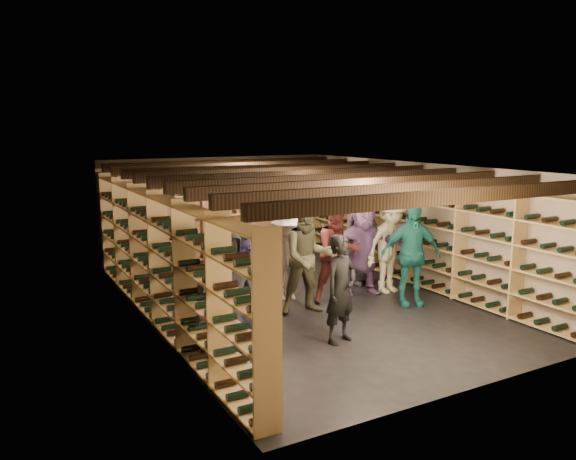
# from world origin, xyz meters

# --- Properties ---
(ground) EXTENTS (8.00, 8.00, 0.00)m
(ground) POSITION_xyz_m (0.00, 0.00, 0.00)
(ground) COLOR black
(ground) RESTS_ON ground
(walls) EXTENTS (5.52, 8.02, 2.40)m
(walls) POSITION_xyz_m (0.00, 0.00, 1.20)
(walls) COLOR tan
(walls) RESTS_ON ground
(ceiling) EXTENTS (5.50, 8.00, 0.01)m
(ceiling) POSITION_xyz_m (0.00, 0.00, 2.40)
(ceiling) COLOR beige
(ceiling) RESTS_ON walls
(ceiling_joists) EXTENTS (5.40, 7.12, 0.18)m
(ceiling_joists) POSITION_xyz_m (0.00, 0.00, 2.26)
(ceiling_joists) COLOR black
(ceiling_joists) RESTS_ON ground
(wine_rack_left) EXTENTS (0.32, 7.50, 2.15)m
(wine_rack_left) POSITION_xyz_m (-2.57, 0.00, 1.08)
(wine_rack_left) COLOR tan
(wine_rack_left) RESTS_ON ground
(wine_rack_right) EXTENTS (0.32, 7.50, 2.15)m
(wine_rack_right) POSITION_xyz_m (2.57, 0.00, 1.08)
(wine_rack_right) COLOR tan
(wine_rack_right) RESTS_ON ground
(wine_rack_back) EXTENTS (4.70, 0.30, 2.15)m
(wine_rack_back) POSITION_xyz_m (0.00, 3.83, 1.07)
(wine_rack_back) COLOR tan
(wine_rack_back) RESTS_ON ground
(crate_stack_left) EXTENTS (0.57, 0.44, 0.68)m
(crate_stack_left) POSITION_xyz_m (-0.22, 2.44, 0.34)
(crate_stack_left) COLOR #A48456
(crate_stack_left) RESTS_ON ground
(crate_stack_right) EXTENTS (0.56, 0.43, 0.51)m
(crate_stack_right) POSITION_xyz_m (-0.81, 2.04, 0.26)
(crate_stack_right) COLOR #A48456
(crate_stack_right) RESTS_ON ground
(crate_loose) EXTENTS (0.58, 0.47, 0.17)m
(crate_loose) POSITION_xyz_m (-0.04, 1.30, 0.09)
(crate_loose) COLOR #A48456
(crate_loose) RESTS_ON ground
(person_0) EXTENTS (0.91, 0.61, 1.82)m
(person_0) POSITION_xyz_m (-2.18, -1.71, 0.91)
(person_0) COLOR black
(person_0) RESTS_ON ground
(person_1) EXTENTS (0.66, 0.52, 1.58)m
(person_1) POSITION_xyz_m (-0.50, -1.98, 0.79)
(person_1) COLOR black
(person_1) RESTS_ON ground
(person_2) EXTENTS (1.05, 0.89, 1.91)m
(person_2) POSITION_xyz_m (-0.24, -0.62, 0.95)
(person_2) COLOR brown
(person_2) RESTS_ON ground
(person_3) EXTENTS (1.25, 0.82, 1.83)m
(person_3) POSITION_xyz_m (1.74, -0.32, 0.91)
(person_3) COLOR beige
(person_3) RESTS_ON ground
(person_4) EXTENTS (1.15, 0.80, 1.81)m
(person_4) POSITION_xyz_m (1.54, -1.12, 0.91)
(person_4) COLOR #1E7268
(person_4) RESTS_ON ground
(person_5) EXTENTS (1.57, 1.04, 1.63)m
(person_5) POSITION_xyz_m (-1.33, -0.16, 0.81)
(person_5) COLOR brown
(person_5) RESTS_ON ground
(person_6) EXTENTS (0.88, 0.61, 1.73)m
(person_6) POSITION_xyz_m (-1.54, -0.87, 0.87)
(person_6) COLOR #231D43
(person_6) RESTS_ON ground
(person_8) EXTENTS (0.98, 0.82, 1.81)m
(person_8) POSITION_xyz_m (0.53, -0.37, 0.90)
(person_8) COLOR #4C1E1B
(person_8) RESTS_ON ground
(person_9) EXTENTS (1.16, 0.87, 1.60)m
(person_9) POSITION_xyz_m (-0.18, 0.22, 0.80)
(person_9) COLOR beige
(person_9) RESTS_ON ground
(person_11) EXTENTS (1.75, 0.97, 1.80)m
(person_11) POSITION_xyz_m (1.21, -0.17, 0.90)
(person_11) COLOR #714F82
(person_11) RESTS_ON ground
(person_12) EXTENTS (1.03, 0.77, 1.91)m
(person_12) POSITION_xyz_m (1.61, 0.47, 0.95)
(person_12) COLOR #303035
(person_12) RESTS_ON ground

